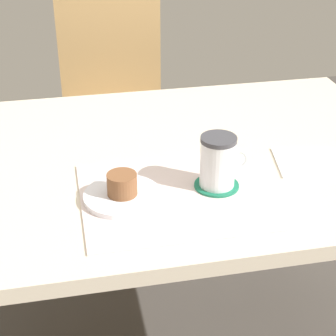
% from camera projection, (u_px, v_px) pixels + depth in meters
% --- Properties ---
extents(dining_table, '(1.23, 0.87, 0.71)m').
position_uv_depth(dining_table, '(176.00, 177.00, 1.45)').
color(dining_table, beige).
rests_on(dining_table, ground_plane).
extents(wooden_chair, '(0.47, 0.47, 0.93)m').
position_uv_depth(wooden_chair, '(112.00, 113.00, 2.14)').
color(wooden_chair, tan).
rests_on(wooden_chair, ground_plane).
extents(placemat, '(0.40, 0.35, 0.00)m').
position_uv_depth(placemat, '(172.00, 196.00, 1.24)').
color(placemat, silver).
rests_on(placemat, dining_table).
extents(pastry_plate, '(0.17, 0.17, 0.01)m').
position_uv_depth(pastry_plate, '(123.00, 196.00, 1.22)').
color(pastry_plate, white).
rests_on(pastry_plate, placemat).
extents(pastry, '(0.07, 0.07, 0.05)m').
position_uv_depth(pastry, '(122.00, 184.00, 1.21)').
color(pastry, brown).
rests_on(pastry, pastry_plate).
extents(coffee_coaster, '(0.10, 0.10, 0.00)m').
position_uv_depth(coffee_coaster, '(216.00, 185.00, 1.27)').
color(coffee_coaster, '#196B4C').
rests_on(coffee_coaster, placemat).
extents(coffee_mug, '(0.11, 0.08, 0.12)m').
position_uv_depth(coffee_mug, '(219.00, 161.00, 1.24)').
color(coffee_mug, white).
rests_on(coffee_mug, coffee_coaster).
extents(paper_napkin, '(0.17, 0.17, 0.00)m').
position_uv_depth(paper_napkin, '(307.00, 162.00, 1.37)').
color(paper_napkin, white).
rests_on(paper_napkin, dining_table).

